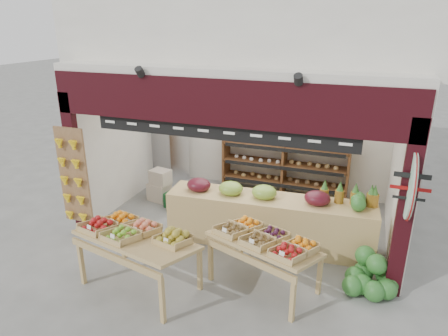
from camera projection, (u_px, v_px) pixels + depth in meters
ground at (237, 229)px, 7.71m from camera, size 60.00×60.00×0.00m
shop_structure at (265, 13)px, 7.77m from camera, size 6.36×5.12×5.40m
banana_board at (73, 178)px, 7.16m from camera, size 0.60×0.15×1.80m
gift_sign at (411, 186)px, 5.21m from camera, size 0.04×0.93×0.92m
back_shelving at (285, 147)px, 8.86m from camera, size 2.84×0.46×1.77m
refrigerator at (168, 145)px, 9.78m from camera, size 0.91×0.91×1.85m
cardboard_stack at (169, 191)px, 8.77m from camera, size 1.08×0.79×0.72m
mid_counter at (268, 219)px, 7.03m from camera, size 3.63×0.95×1.12m
display_table_left at (133, 234)px, 5.83m from camera, size 1.86×1.29×1.07m
display_table_right at (265, 241)px, 5.77m from camera, size 1.76×1.34×1.00m
watermelon_pile at (371, 278)px, 5.89m from camera, size 0.82×0.77×0.58m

